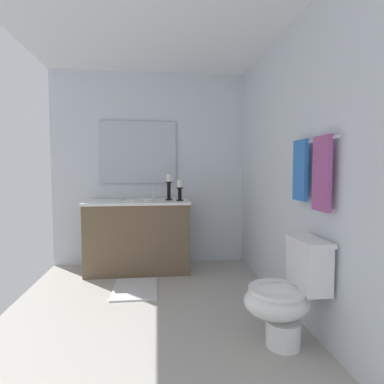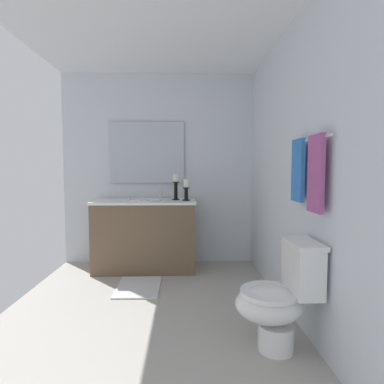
# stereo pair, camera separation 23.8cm
# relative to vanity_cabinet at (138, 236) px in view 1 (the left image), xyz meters

# --- Properties ---
(floor) EXTENTS (2.83, 2.47, 0.02)m
(floor) POSITION_rel_vanity_cabinet_xyz_m (1.09, 0.15, -0.44)
(floor) COLOR #B2ADA3
(floor) RESTS_ON ground
(wall_back) EXTENTS (2.83, 0.04, 2.45)m
(wall_back) POSITION_rel_vanity_cabinet_xyz_m (1.09, 1.39, 0.80)
(wall_back) COLOR silver
(wall_back) RESTS_ON ground
(wall_left) EXTENTS (0.04, 2.47, 2.45)m
(wall_left) POSITION_rel_vanity_cabinet_xyz_m (-0.33, 0.15, 0.80)
(wall_left) COLOR silver
(wall_left) RESTS_ON ground
(ceiling) EXTENTS (2.83, 2.47, 0.02)m
(ceiling) POSITION_rel_vanity_cabinet_xyz_m (1.09, 0.15, 2.03)
(ceiling) COLOR white
(vanity_cabinet) EXTENTS (0.58, 1.24, 0.85)m
(vanity_cabinet) POSITION_rel_vanity_cabinet_xyz_m (0.00, 0.00, 0.00)
(vanity_cabinet) COLOR brown
(vanity_cabinet) RESTS_ON ground
(sink_basin) EXTENTS (0.40, 0.40, 0.24)m
(sink_basin) POSITION_rel_vanity_cabinet_xyz_m (0.00, 0.00, 0.39)
(sink_basin) COLOR white
(sink_basin) RESTS_ON vanity_cabinet
(mirror) EXTENTS (0.02, 0.95, 0.78)m
(mirror) POSITION_rel_vanity_cabinet_xyz_m (-0.28, 0.00, 1.01)
(mirror) COLOR silver
(candle_holder_tall) EXTENTS (0.09, 0.09, 0.25)m
(candle_holder_tall) POSITION_rel_vanity_cabinet_xyz_m (0.05, 0.50, 0.56)
(candle_holder_tall) COLOR black
(candle_holder_tall) RESTS_ON vanity_cabinet
(candle_holder_short) EXTENTS (0.09, 0.09, 0.32)m
(candle_holder_short) POSITION_rel_vanity_cabinet_xyz_m (-0.04, 0.37, 0.59)
(candle_holder_short) COLOR black
(candle_holder_short) RESTS_ON vanity_cabinet
(toilet) EXTENTS (0.39, 0.54, 0.75)m
(toilet) POSITION_rel_vanity_cabinet_xyz_m (1.79, 1.11, -0.06)
(toilet) COLOR white
(toilet) RESTS_ON ground
(towel_bar) EXTENTS (0.63, 0.02, 0.02)m
(towel_bar) POSITION_rel_vanity_cabinet_xyz_m (1.68, 1.33, 1.00)
(towel_bar) COLOR silver
(towel_near_vanity) EXTENTS (0.20, 0.03, 0.46)m
(towel_near_vanity) POSITION_rel_vanity_cabinet_xyz_m (1.52, 1.31, 0.79)
(towel_near_vanity) COLOR blue
(towel_near_vanity) RESTS_ON towel_bar
(towel_center) EXTENTS (0.20, 0.03, 0.50)m
(towel_center) POSITION_rel_vanity_cabinet_xyz_m (1.84, 1.31, 0.77)
(towel_center) COLOR #A54C8C
(towel_center) RESTS_ON towel_bar
(bath_mat) EXTENTS (0.60, 0.44, 0.02)m
(bath_mat) POSITION_rel_vanity_cabinet_xyz_m (0.62, 0.00, -0.42)
(bath_mat) COLOR silver
(bath_mat) RESTS_ON ground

